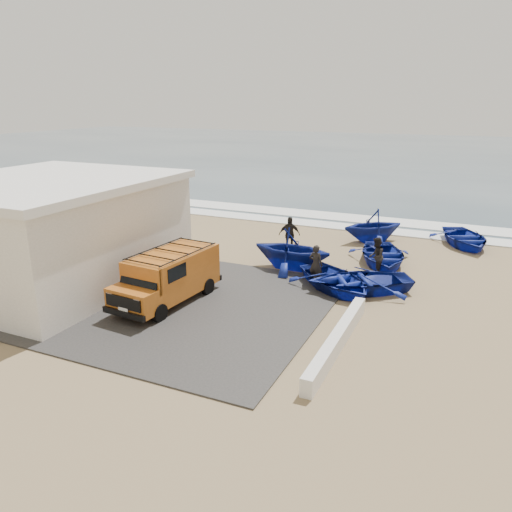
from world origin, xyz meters
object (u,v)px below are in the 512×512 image
(boat_near_right, at_px, (359,281))
(boat_mid_left, at_px, (292,249))
(boat_mid_right, at_px, (382,255))
(fisherman_middle, at_px, (376,256))
(fisherman_back, at_px, (289,234))
(building, at_px, (49,231))
(boat_near_left, at_px, (335,280))
(boat_far_right, at_px, (465,238))
(fisherman_front, at_px, (316,264))
(boat_far_left, at_px, (373,225))
(van, at_px, (169,275))
(parapet, at_px, (337,340))

(boat_near_right, relative_size, boat_mid_left, 1.16)
(boat_mid_right, bearing_deg, fisherman_middle, -107.55)
(fisherman_middle, relative_size, fisherman_back, 0.93)
(building, height_order, fisherman_back, building)
(boat_near_left, height_order, fisherman_back, fisherman_back)
(boat_far_right, distance_m, fisherman_front, 10.11)
(boat_near_right, relative_size, fisherman_back, 2.29)
(boat_far_left, xyz_separation_m, boat_far_right, (4.56, 1.13, -0.46))
(boat_far_left, distance_m, fisherman_back, 4.99)
(boat_mid_right, relative_size, fisherman_front, 2.46)
(fisherman_front, relative_size, fisherman_middle, 0.99)
(boat_far_right, bearing_deg, fisherman_front, -144.03)
(building, bearing_deg, fisherman_back, 46.27)
(boat_mid_right, height_order, boat_far_left, boat_far_left)
(building, bearing_deg, boat_far_right, 39.32)
(van, xyz_separation_m, fisherman_back, (1.82, 7.90, -0.16))
(boat_near_left, bearing_deg, boat_near_right, -30.71)
(boat_near_left, height_order, fisherman_front, fisherman_front)
(boat_mid_right, bearing_deg, boat_near_right, -110.64)
(boat_near_right, xyz_separation_m, boat_far_right, (3.52, 8.65, -0.01))
(boat_near_right, height_order, boat_far_right, boat_near_right)
(van, height_order, boat_mid_left, van)
(boat_far_left, bearing_deg, building, -85.25)
(parapet, xyz_separation_m, van, (-6.75, 1.00, 0.78))
(parapet, height_order, boat_far_right, boat_far_right)
(fisherman_front, xyz_separation_m, fisherman_middle, (2.04, 2.09, 0.01))
(boat_mid_left, relative_size, fisherman_back, 1.97)
(boat_mid_right, relative_size, fisherman_middle, 2.44)
(parapet, bearing_deg, boat_far_right, 77.61)
(building, xyz_separation_m, fisherman_front, (10.14, 4.15, -1.34))
(parapet, relative_size, fisherman_front, 3.62)
(boat_mid_left, height_order, boat_mid_right, boat_mid_left)
(boat_near_left, distance_m, fisherman_middle, 2.74)
(boat_mid_right, distance_m, boat_far_right, 5.89)
(boat_near_right, bearing_deg, boat_near_left, -101.82)
(parapet, bearing_deg, boat_mid_right, 92.08)
(fisherman_front, xyz_separation_m, fisherman_back, (-2.58, 3.76, 0.07))
(van, height_order, boat_near_right, van)
(fisherman_middle, bearing_deg, fisherman_front, -45.42)
(boat_far_right, xyz_separation_m, fisherman_back, (-7.94, -4.80, 0.48))
(building, relative_size, fisherman_back, 5.23)
(boat_far_left, relative_size, boat_far_right, 0.83)
(boat_mid_left, bearing_deg, building, 124.80)
(building, bearing_deg, boat_mid_right, 32.78)
(parapet, bearing_deg, boat_near_right, 95.78)
(parapet, distance_m, fisherman_back, 10.20)
(van, xyz_separation_m, fisherman_front, (4.39, 4.14, -0.23))
(boat_near_left, xyz_separation_m, boat_far_right, (4.41, 8.94, 0.01))
(boat_mid_right, bearing_deg, fisherman_front, -136.62)
(van, distance_m, fisherman_front, 6.04)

